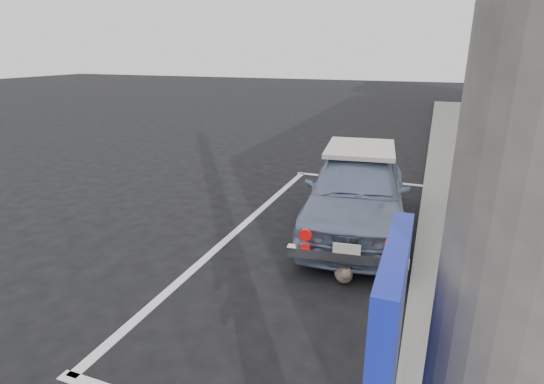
{
  "coord_description": "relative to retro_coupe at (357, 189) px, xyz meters",
  "views": [
    {
      "loc": [
        1.84,
        -2.7,
        2.75
      ],
      "look_at": [
        -0.28,
        2.88,
        0.75
      ],
      "focal_mm": 28.0,
      "sensor_mm": 36.0,
      "label": 1
    }
  ],
  "objects": [
    {
      "name": "pline_side",
      "position": [
        -1.73,
        -0.78,
        -0.65
      ],
      "size": [
        0.12,
        7.0,
        0.01
      ],
      "primitive_type": "cube",
      "color": "silver",
      "rests_on": "ground"
    },
    {
      "name": "ground",
      "position": [
        -0.83,
        -3.78,
        -0.66
      ],
      "size": [
        80.0,
        80.0,
        0.0
      ],
      "primitive_type": "plane",
      "color": "black",
      "rests_on": "ground"
    },
    {
      "name": "cat",
      "position": [
        0.19,
        -1.79,
        -0.53
      ],
      "size": [
        0.33,
        0.49,
        0.27
      ],
      "rotation": [
        0.0,
        0.0,
        0.36
      ],
      "color": "#665C4D",
      "rests_on": "ground"
    },
    {
      "name": "retro_coupe",
      "position": [
        0.0,
        0.0,
        0.0
      ],
      "size": [
        1.97,
        3.97,
        1.3
      ],
      "rotation": [
        0.0,
        0.0,
        0.12
      ],
      "color": "#7181A3",
      "rests_on": "ground"
    },
    {
      "name": "pline_front",
      "position": [
        -0.33,
        2.72,
        -0.65
      ],
      "size": [
        3.0,
        0.12,
        0.01
      ],
      "primitive_type": "cube",
      "color": "silver",
      "rests_on": "ground"
    }
  ]
}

